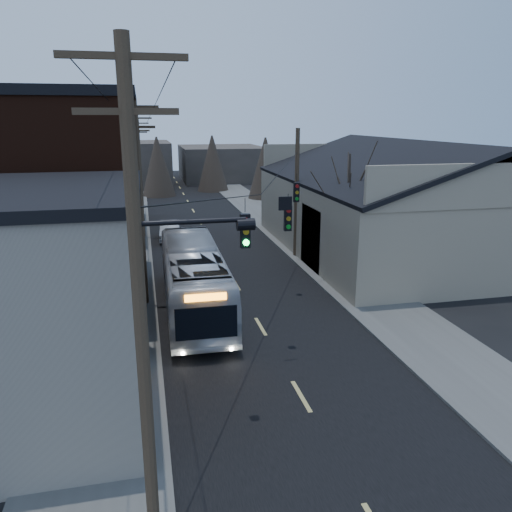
# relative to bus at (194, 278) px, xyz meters

# --- Properties ---
(road_surface) EXTENTS (9.00, 110.00, 0.02)m
(road_surface) POSITION_rel_bus_xyz_m (2.68, 13.21, -1.60)
(road_surface) COLOR black
(road_surface) RESTS_ON ground
(sidewalk_left) EXTENTS (4.00, 110.00, 0.12)m
(sidewalk_left) POSITION_rel_bus_xyz_m (-3.82, 13.21, -1.55)
(sidewalk_left) COLOR #474744
(sidewalk_left) RESTS_ON ground
(sidewalk_right) EXTENTS (4.00, 110.00, 0.12)m
(sidewalk_right) POSITION_rel_bus_xyz_m (9.18, 13.21, -1.55)
(sidewalk_right) COLOR #474744
(sidewalk_right) RESTS_ON ground
(building_clapboard) EXTENTS (8.00, 8.00, 7.00)m
(building_clapboard) POSITION_rel_bus_xyz_m (-6.32, -7.79, 1.89)
(building_clapboard) COLOR #6F665C
(building_clapboard) RESTS_ON ground
(building_brick) EXTENTS (10.00, 12.00, 10.00)m
(building_brick) POSITION_rel_bus_xyz_m (-7.32, 3.21, 3.39)
(building_brick) COLOR black
(building_brick) RESTS_ON ground
(building_left_far) EXTENTS (9.00, 14.00, 7.00)m
(building_left_far) POSITION_rel_bus_xyz_m (-6.82, 19.21, 1.89)
(building_left_far) COLOR #36312B
(building_left_far) RESTS_ON ground
(warehouse) EXTENTS (16.16, 20.60, 7.73)m
(warehouse) POSITION_rel_bus_xyz_m (15.68, 8.21, 1.08)
(warehouse) COLOR gray
(warehouse) RESTS_ON ground
(building_far_left) EXTENTS (10.00, 12.00, 6.00)m
(building_far_left) POSITION_rel_bus_xyz_m (-3.32, 48.21, 1.39)
(building_far_left) COLOR #36312B
(building_far_left) RESTS_ON ground
(building_far_right) EXTENTS (12.00, 14.00, 5.00)m
(building_far_right) POSITION_rel_bus_xyz_m (9.68, 53.21, 0.89)
(building_far_right) COLOR #36312B
(building_far_right) RESTS_ON ground
(bare_tree) EXTENTS (0.40, 0.40, 7.20)m
(bare_tree) POSITION_rel_bus_xyz_m (9.18, 3.21, 1.99)
(bare_tree) COLOR black
(bare_tree) RESTS_ON ground
(utility_lines) EXTENTS (11.24, 45.28, 10.50)m
(utility_lines) POSITION_rel_bus_xyz_m (-0.43, 7.35, 3.34)
(utility_lines) COLOR #382B1E
(utility_lines) RESTS_ON ground
(bus) EXTENTS (2.92, 11.63, 3.23)m
(bus) POSITION_rel_bus_xyz_m (0.00, 0.00, 0.00)
(bus) COLOR #AEB3BA
(bus) RESTS_ON ground
(parked_car) EXTENTS (1.78, 4.34, 1.40)m
(parked_car) POSITION_rel_bus_xyz_m (-0.32, 15.22, -0.91)
(parked_car) COLOR #B2B5BA
(parked_car) RESTS_ON ground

